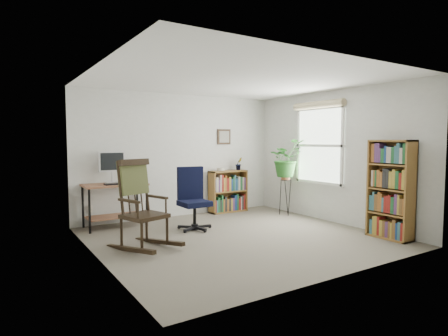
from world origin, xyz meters
TOP-DOWN VIEW (x-y plane):
  - floor at (0.00, 0.00)m, footprint 4.20×4.00m
  - ceiling at (0.00, 0.00)m, footprint 4.20×4.00m
  - wall_back at (0.00, 2.00)m, footprint 4.20×0.00m
  - wall_front at (0.00, -2.00)m, footprint 4.20×0.00m
  - wall_left at (-2.10, 0.00)m, footprint 0.00×4.00m
  - wall_right at (2.10, 0.00)m, footprint 0.00×4.00m
  - window at (2.06, 0.30)m, footprint 0.12×1.20m
  - desk at (-1.40, 1.70)m, footprint 1.04×0.57m
  - monitor at (-1.40, 1.84)m, footprint 0.46×0.16m
  - keyboard at (-1.40, 1.58)m, footprint 0.40×0.15m
  - office_chair at (-0.34, 0.79)m, footprint 0.66×0.66m
  - rocking_chair at (-1.43, 0.19)m, footprint 0.94×1.23m
  - low_bookshelf at (1.00, 1.82)m, footprint 0.82×0.27m
  - tall_bookshelf at (1.92, -1.30)m, footprint 0.28×0.66m
  - plant_stand at (1.80, 0.93)m, footprint 0.26×0.26m
  - spider_plant at (1.80, 0.93)m, footprint 1.69×1.88m
  - potted_plant_small at (1.28, 1.83)m, footprint 0.13×0.24m
  - framed_picture at (1.00, 1.97)m, footprint 0.32×0.04m

SIDE VIEW (x-z plane):
  - floor at x=0.00m, z-range 0.00..0.00m
  - desk at x=-1.40m, z-range 0.00..0.75m
  - plant_stand at x=1.80m, z-range 0.00..0.83m
  - low_bookshelf at x=1.00m, z-range 0.00..0.87m
  - office_chair at x=-0.34m, z-range 0.00..1.07m
  - rocking_chair at x=-1.43m, z-range 0.00..1.25m
  - tall_bookshelf at x=1.92m, z-range 0.00..1.51m
  - keyboard at x=-1.40m, z-range 0.75..0.78m
  - potted_plant_small at x=1.28m, z-range 0.87..0.98m
  - monitor at x=-1.40m, z-range 0.75..1.31m
  - wall_back at x=0.00m, z-range 0.00..2.40m
  - wall_front at x=0.00m, z-range 0.00..2.40m
  - wall_left at x=-2.10m, z-range 0.00..2.40m
  - wall_right at x=2.10m, z-range 0.00..2.40m
  - window at x=2.06m, z-range 0.65..2.15m
  - spider_plant at x=1.80m, z-range 0.77..2.23m
  - framed_picture at x=1.00m, z-range 1.41..1.73m
  - ceiling at x=0.00m, z-range 2.40..2.40m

